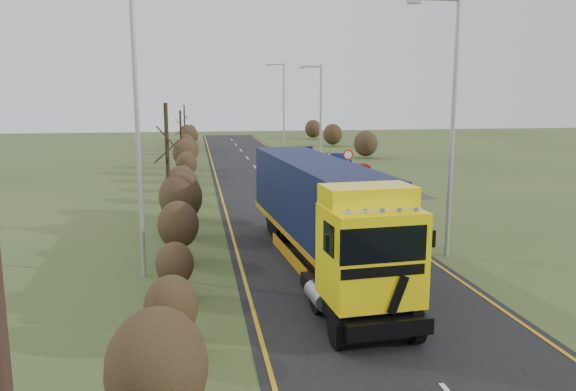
% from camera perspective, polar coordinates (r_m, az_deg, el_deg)
% --- Properties ---
extents(ground, '(160.00, 160.00, 0.00)m').
position_cam_1_polar(ground, '(22.93, 4.28, -6.02)').
color(ground, '#3A4D21').
rests_on(ground, ground).
extents(road, '(8.00, 120.00, 0.02)m').
position_cam_1_polar(road, '(32.45, 0.11, -1.16)').
color(road, black).
rests_on(road, ground).
extents(layby, '(6.00, 18.00, 0.02)m').
position_cam_1_polar(layby, '(43.49, 6.39, 1.68)').
color(layby, '#2E2C29').
rests_on(layby, ground).
extents(lane_markings, '(7.52, 116.00, 0.01)m').
position_cam_1_polar(lane_markings, '(32.15, 0.20, -1.23)').
color(lane_markings, '#C49012').
rests_on(lane_markings, road).
extents(hedgerow, '(2.24, 102.04, 6.05)m').
position_cam_1_polar(hedgerow, '(29.67, -10.70, 0.75)').
color(hedgerow, '#302015').
rests_on(hedgerow, ground).
extents(lorry, '(3.28, 14.62, 4.03)m').
position_cam_1_polar(lorry, '(20.52, 3.36, -1.35)').
color(lorry, black).
rests_on(lorry, ground).
extents(car_red_hatchback, '(1.92, 3.95, 1.30)m').
position_cam_1_polar(car_red_hatchback, '(43.62, 7.46, 2.52)').
color(car_red_hatchback, maroon).
rests_on(car_red_hatchback, ground).
extents(car_blue_sedan, '(1.81, 4.74, 1.54)m').
position_cam_1_polar(car_blue_sedan, '(48.07, 4.75, 3.43)').
color(car_blue_sedan, '#0B143E').
rests_on(car_blue_sedan, ground).
extents(streetlight_near, '(2.13, 0.20, 10.05)m').
position_cam_1_polar(streetlight_near, '(22.71, 16.12, 7.72)').
color(streetlight_near, '#A4A8AA').
rests_on(streetlight_near, ground).
extents(streetlight_mid, '(1.86, 0.18, 8.72)m').
position_cam_1_polar(streetlight_mid, '(44.77, 3.21, 8.11)').
color(streetlight_mid, '#A4A8AA').
rests_on(streetlight_mid, ground).
extents(streetlight_far, '(2.09, 0.20, 9.86)m').
position_cam_1_polar(streetlight_far, '(63.00, -0.54, 9.32)').
color(streetlight_far, '#A4A8AA').
rests_on(streetlight_far, ground).
extents(left_pole, '(0.16, 0.16, 9.65)m').
position_cam_1_polar(left_pole, '(19.96, -15.00, 5.35)').
color(left_pole, '#A4A8AA').
rests_on(left_pole, ground).
extents(speed_sign, '(0.72, 0.10, 2.62)m').
position_cam_1_polar(speed_sign, '(39.63, 6.10, 3.56)').
color(speed_sign, '#A4A8AA').
rests_on(speed_sign, ground).
extents(warning_board, '(0.65, 0.11, 1.71)m').
position_cam_1_polar(warning_board, '(45.99, 4.20, 3.44)').
color(warning_board, '#A4A8AA').
rests_on(warning_board, ground).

